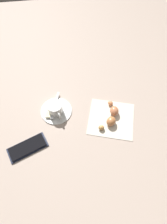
{
  "coord_description": "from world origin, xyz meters",
  "views": [
    {
      "loc": [
        -0.03,
        -0.39,
        0.73
      ],
      "look_at": [
        0.02,
        0.01,
        0.03
      ],
      "focal_mm": 31.17,
      "sensor_mm": 36.0,
      "label": 1
    }
  ],
  "objects_px": {
    "espresso_cup": "(55,108)",
    "teaspoon": "(54,110)",
    "napkin": "(111,119)",
    "cell_phone": "(28,147)",
    "croissant": "(112,116)",
    "sugar_packet": "(49,111)",
    "saucer": "(56,111)"
  },
  "relations": [
    {
      "from": "napkin",
      "to": "cell_phone",
      "type": "xyz_separation_m",
      "value": [
        -0.35,
        -0.08,
        0.0
      ]
    },
    {
      "from": "teaspoon",
      "to": "napkin",
      "type": "distance_m",
      "value": 0.25
    },
    {
      "from": "sugar_packet",
      "to": "cell_phone",
      "type": "bearing_deg",
      "value": -20.63
    },
    {
      "from": "napkin",
      "to": "teaspoon",
      "type": "bearing_deg",
      "value": 164.14
    },
    {
      "from": "espresso_cup",
      "to": "sugar_packet",
      "type": "xyz_separation_m",
      "value": [
        -0.03,
        0.0,
        -0.02
      ]
    },
    {
      "from": "espresso_cup",
      "to": "cell_phone",
      "type": "distance_m",
      "value": 0.19
    },
    {
      "from": "espresso_cup",
      "to": "napkin",
      "type": "bearing_deg",
      "value": -15.13
    },
    {
      "from": "saucer",
      "to": "teaspoon",
      "type": "relative_size",
      "value": 0.96
    },
    {
      "from": "saucer",
      "to": "napkin",
      "type": "xyz_separation_m",
      "value": [
        0.23,
        -0.07,
        -0.0
      ]
    },
    {
      "from": "cell_phone",
      "to": "espresso_cup",
      "type": "bearing_deg",
      "value": 50.64
    },
    {
      "from": "sugar_packet",
      "to": "croissant",
      "type": "bearing_deg",
      "value": 86.17
    },
    {
      "from": "saucer",
      "to": "espresso_cup",
      "type": "relative_size",
      "value": 1.65
    },
    {
      "from": "croissant",
      "to": "cell_phone",
      "type": "relative_size",
      "value": 0.83
    },
    {
      "from": "teaspoon",
      "to": "cell_phone",
      "type": "xyz_separation_m",
      "value": [
        -0.11,
        -0.15,
        -0.01
      ]
    },
    {
      "from": "saucer",
      "to": "croissant",
      "type": "height_order",
      "value": "croissant"
    },
    {
      "from": "saucer",
      "to": "sugar_packet",
      "type": "height_order",
      "value": "sugar_packet"
    },
    {
      "from": "sugar_packet",
      "to": "napkin",
      "type": "distance_m",
      "value": 0.27
    },
    {
      "from": "napkin",
      "to": "croissant",
      "type": "height_order",
      "value": "croissant"
    },
    {
      "from": "sugar_packet",
      "to": "cell_phone",
      "type": "height_order",
      "value": "sugar_packet"
    },
    {
      "from": "saucer",
      "to": "espresso_cup",
      "type": "height_order",
      "value": "espresso_cup"
    },
    {
      "from": "espresso_cup",
      "to": "saucer",
      "type": "bearing_deg",
      "value": 74.81
    },
    {
      "from": "sugar_packet",
      "to": "teaspoon",
      "type": "bearing_deg",
      "value": 100.94
    },
    {
      "from": "teaspoon",
      "to": "sugar_packet",
      "type": "height_order",
      "value": "teaspoon"
    },
    {
      "from": "teaspoon",
      "to": "espresso_cup",
      "type": "bearing_deg",
      "value": -35.27
    },
    {
      "from": "sugar_packet",
      "to": "croissant",
      "type": "relative_size",
      "value": 0.49
    },
    {
      "from": "sugar_packet",
      "to": "napkin",
      "type": "height_order",
      "value": "sugar_packet"
    },
    {
      "from": "croissant",
      "to": "cell_phone",
      "type": "bearing_deg",
      "value": -166.18
    },
    {
      "from": "espresso_cup",
      "to": "cell_phone",
      "type": "xyz_separation_m",
      "value": [
        -0.12,
        -0.15,
        -0.03
      ]
    },
    {
      "from": "napkin",
      "to": "croissant",
      "type": "distance_m",
      "value": 0.02
    },
    {
      "from": "espresso_cup",
      "to": "teaspoon",
      "type": "xyz_separation_m",
      "value": [
        -0.01,
        0.01,
        -0.02
      ]
    },
    {
      "from": "saucer",
      "to": "napkin",
      "type": "relative_size",
      "value": 0.71
    },
    {
      "from": "espresso_cup",
      "to": "teaspoon",
      "type": "relative_size",
      "value": 0.58
    }
  ]
}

